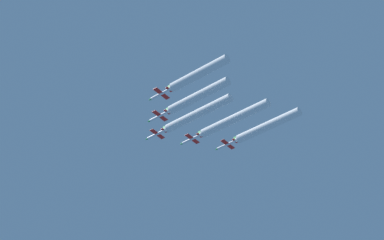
{
  "coord_description": "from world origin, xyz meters",
  "views": [
    {
      "loc": [
        -205.27,
        -178.46,
        1.64
      ],
      "look_at": [
        0.31,
        -14.48,
        207.85
      ],
      "focal_mm": 67.63,
      "sensor_mm": 36.0,
      "label": 1
    }
  ],
  "objects_px": {
    "jet_lead": "(156,134)",
    "jet_outer_right": "(226,145)",
    "jet_left_wingman": "(158,116)",
    "jet_outer_left": "(160,94)",
    "jet_right_wingman": "(191,139)"
  },
  "relations": [
    {
      "from": "jet_right_wingman",
      "to": "jet_lead",
      "type": "bearing_deg",
      "value": 133.87
    },
    {
      "from": "jet_lead",
      "to": "jet_outer_left",
      "type": "height_order",
      "value": "jet_lead"
    },
    {
      "from": "jet_left_wingman",
      "to": "jet_outer_right",
      "type": "distance_m",
      "value": 37.78
    },
    {
      "from": "jet_right_wingman",
      "to": "jet_outer_left",
      "type": "bearing_deg",
      "value": -162.38
    },
    {
      "from": "jet_right_wingman",
      "to": "jet_outer_right",
      "type": "xyz_separation_m",
      "value": [
        12.24,
        -12.0,
        -1.74
      ]
    },
    {
      "from": "jet_left_wingman",
      "to": "jet_right_wingman",
      "type": "bearing_deg",
      "value": -0.76
    },
    {
      "from": "jet_outer_left",
      "to": "jet_outer_right",
      "type": "distance_m",
      "value": 48.34
    },
    {
      "from": "jet_outer_left",
      "to": "jet_outer_right",
      "type": "bearing_deg",
      "value": -0.64
    },
    {
      "from": "jet_lead",
      "to": "jet_outer_left",
      "type": "distance_m",
      "value": 34.13
    },
    {
      "from": "jet_left_wingman",
      "to": "jet_outer_right",
      "type": "height_order",
      "value": "jet_left_wingman"
    },
    {
      "from": "jet_left_wingman",
      "to": "jet_lead",
      "type": "bearing_deg",
      "value": 45.26
    },
    {
      "from": "jet_lead",
      "to": "jet_outer_right",
      "type": "height_order",
      "value": "jet_lead"
    },
    {
      "from": "jet_lead",
      "to": "jet_outer_left",
      "type": "relative_size",
      "value": 1.0
    },
    {
      "from": "jet_outer_left",
      "to": "jet_right_wingman",
      "type": "bearing_deg",
      "value": 17.62
    },
    {
      "from": "jet_left_wingman",
      "to": "jet_outer_left",
      "type": "height_order",
      "value": "jet_left_wingman"
    }
  ]
}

